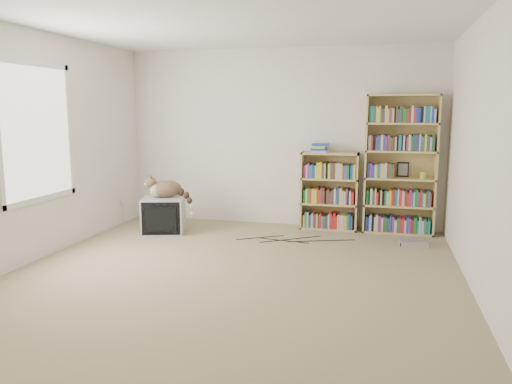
% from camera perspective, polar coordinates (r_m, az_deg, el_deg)
% --- Properties ---
extents(floor, '(4.50, 5.00, 0.01)m').
position_cam_1_polar(floor, '(4.99, -3.00, -9.85)').
color(floor, tan).
rests_on(floor, ground).
extents(wall_back, '(4.50, 0.02, 2.50)m').
position_cam_1_polar(wall_back, '(7.15, 2.85, 6.20)').
color(wall_back, white).
rests_on(wall_back, floor).
extents(wall_front, '(4.50, 0.02, 2.50)m').
position_cam_1_polar(wall_front, '(2.47, -20.55, -0.25)').
color(wall_front, white).
rests_on(wall_front, floor).
extents(wall_left, '(0.02, 5.00, 2.50)m').
position_cam_1_polar(wall_left, '(5.80, -24.93, 4.64)').
color(wall_left, white).
rests_on(wall_left, floor).
extents(wall_right, '(0.02, 5.00, 2.50)m').
position_cam_1_polar(wall_right, '(4.60, 24.82, 3.65)').
color(wall_right, white).
rests_on(wall_right, floor).
extents(ceiling, '(4.50, 5.00, 0.02)m').
position_cam_1_polar(ceiling, '(4.79, -3.26, 19.69)').
color(ceiling, white).
rests_on(ceiling, wall_back).
extents(window, '(0.02, 1.22, 1.52)m').
position_cam_1_polar(window, '(5.95, -23.73, 6.26)').
color(window, white).
rests_on(window, wall_left).
extents(crt_tv, '(0.66, 0.63, 0.48)m').
position_cam_1_polar(crt_tv, '(6.87, -10.51, -2.60)').
color(crt_tv, '#A9A8AB').
rests_on(crt_tv, floor).
extents(cat, '(0.71, 0.45, 0.50)m').
position_cam_1_polar(cat, '(6.81, -9.84, 0.09)').
color(cat, '#3A2418').
rests_on(cat, crt_tv).
extents(bookcase_tall, '(0.92, 0.30, 1.84)m').
position_cam_1_polar(bookcase_tall, '(6.91, 16.14, 2.61)').
color(bookcase_tall, tan).
rests_on(bookcase_tall, floor).
extents(bookcase_short, '(0.78, 0.30, 1.07)m').
position_cam_1_polar(bookcase_short, '(6.98, 8.39, -0.20)').
color(bookcase_short, tan).
rests_on(bookcase_short, floor).
extents(book_stack, '(0.22, 0.28, 0.12)m').
position_cam_1_polar(book_stack, '(6.88, 7.35, 5.01)').
color(book_stack, red).
rests_on(book_stack, bookcase_short).
extents(green_mug, '(0.08, 0.08, 0.09)m').
position_cam_1_polar(green_mug, '(6.91, 18.55, 1.85)').
color(green_mug, '#A2CC3A').
rests_on(green_mug, bookcase_tall).
extents(framed_print, '(0.15, 0.05, 0.20)m').
position_cam_1_polar(framed_print, '(6.99, 16.44, 2.49)').
color(framed_print, black).
rests_on(framed_print, bookcase_tall).
extents(dvd_player, '(0.35, 0.28, 0.07)m').
position_cam_1_polar(dvd_player, '(6.42, 17.48, -5.55)').
color(dvd_player, silver).
rests_on(dvd_player, floor).
extents(wall_outlet, '(0.01, 0.08, 0.13)m').
position_cam_1_polar(wall_outlet, '(7.52, -15.04, -1.09)').
color(wall_outlet, silver).
rests_on(wall_outlet, wall_left).
extents(floor_cables, '(1.20, 0.70, 0.01)m').
position_cam_1_polar(floor_cables, '(6.33, 4.29, -5.66)').
color(floor_cables, black).
rests_on(floor_cables, floor).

